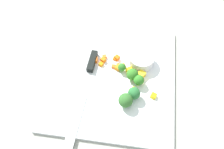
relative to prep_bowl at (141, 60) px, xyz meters
name	(u,v)px	position (x,y,z in m)	size (l,w,h in m)	color
ground_plane	(112,78)	(-0.06, 0.09, -0.03)	(4.00, 4.00, 0.00)	#989990
cutting_board	(112,77)	(-0.06, 0.09, -0.02)	(0.43, 0.40, 0.01)	white
prep_bowl	(141,60)	(0.00, 0.00, 0.00)	(0.08, 0.08, 0.04)	white
chef_knife	(88,78)	(-0.09, 0.16, -0.01)	(0.33, 0.04, 0.02)	silver
carrot_dice_0	(117,58)	(0.01, 0.08, -0.01)	(0.01, 0.01, 0.01)	orange
carrot_dice_1	(103,60)	(-0.01, 0.12, -0.01)	(0.01, 0.01, 0.01)	orange
carrot_dice_2	(113,66)	(-0.03, 0.09, -0.01)	(0.01, 0.01, 0.01)	orange
carrot_dice_3	(101,64)	(-0.03, 0.13, -0.01)	(0.01, 0.01, 0.01)	orange
carrot_dice_4	(118,68)	(-0.03, 0.07, -0.01)	(0.02, 0.01, 0.01)	orange
carrot_dice_5	(114,58)	(0.00, 0.09, -0.01)	(0.01, 0.01, 0.01)	orange
carrot_dice_6	(123,65)	(-0.02, 0.06, -0.01)	(0.01, 0.01, 0.01)	orange
carrot_dice_7	(118,65)	(-0.02, 0.07, -0.01)	(0.01, 0.01, 0.01)	orange
carrot_dice_8	(95,60)	(-0.01, 0.15, -0.01)	(0.02, 0.02, 0.01)	orange
carrot_dice_9	(104,57)	(0.00, 0.12, -0.01)	(0.01, 0.01, 0.01)	orange
pepper_dice_0	(133,91)	(-0.11, 0.02, -0.01)	(0.02, 0.02, 0.01)	yellow
pepper_dice_1	(141,81)	(-0.07, 0.00, -0.01)	(0.01, 0.02, 0.01)	yellow
pepper_dice_2	(141,75)	(-0.05, 0.00, -0.01)	(0.02, 0.02, 0.02)	yellow
pepper_dice_3	(154,96)	(-0.12, -0.05, -0.01)	(0.02, 0.02, 0.01)	yellow
pepper_dice_4	(130,71)	(-0.04, 0.03, -0.01)	(0.02, 0.02, 0.02)	yellow
broccoli_floret_0	(139,80)	(-0.08, 0.00, 0.00)	(0.03, 0.03, 0.04)	#95C25D
broccoli_floret_1	(122,67)	(-0.04, 0.06, 0.00)	(0.03, 0.03, 0.03)	#8DC05C
broccoli_floret_2	(134,93)	(-0.13, 0.01, 0.01)	(0.04, 0.04, 0.04)	#90B568
broccoli_floret_3	(126,100)	(-0.16, 0.03, 0.01)	(0.04, 0.04, 0.05)	#8CAB5E
broccoli_floret_4	(133,73)	(-0.06, 0.02, 0.01)	(0.04, 0.04, 0.04)	#8BB76D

